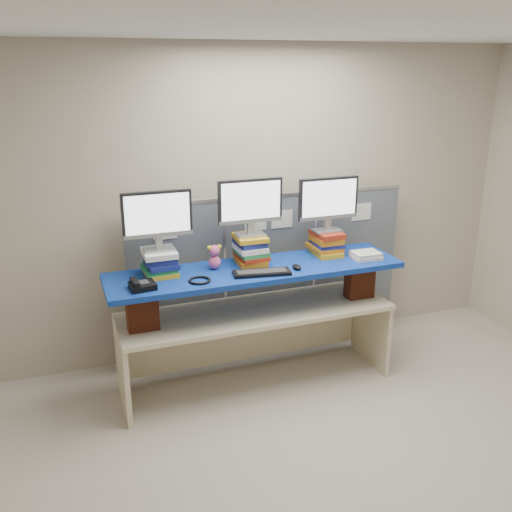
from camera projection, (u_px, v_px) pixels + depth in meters
name	position (u px, v px, depth m)	size (l,w,h in m)	color
room	(375.00, 275.00, 3.44)	(5.00, 4.00, 2.80)	#BDB19B
cubicle_partition	(270.00, 275.00, 5.23)	(2.60, 0.06, 1.53)	#4E545C
desk	(256.00, 325.00, 4.74)	(2.27, 0.68, 0.69)	beige
brick_pier_left	(142.00, 310.00, 4.30)	(0.24, 0.13, 0.32)	maroon
brick_pier_right	(360.00, 279.00, 4.91)	(0.24, 0.13, 0.32)	maroon
blue_board	(256.00, 270.00, 4.59)	(2.40, 0.60, 0.04)	navy
book_stack_left	(160.00, 262.00, 4.41)	(0.27, 0.30, 0.20)	gold
book_stack_center	(251.00, 249.00, 4.65)	(0.26, 0.31, 0.24)	#B46711
book_stack_right	(326.00, 243.00, 4.88)	(0.26, 0.31, 0.21)	gold
monitor_left	(157.00, 217.00, 4.30)	(0.53, 0.15, 0.46)	#97979C
monitor_center	(250.00, 204.00, 4.53)	(0.53, 0.15, 0.46)	#97979C
monitor_right	(328.00, 201.00, 4.76)	(0.53, 0.15, 0.46)	#97979C
keyboard	(262.00, 273.00, 4.44)	(0.47, 0.22, 0.03)	black
mouse	(297.00, 267.00, 4.55)	(0.06, 0.11, 0.04)	black
desk_phone	(142.00, 285.00, 4.14)	(0.20, 0.18, 0.08)	black
headset	(200.00, 280.00, 4.29)	(0.17, 0.17, 0.02)	black
plush_toy	(215.00, 257.00, 4.52)	(0.12, 0.09, 0.20)	#DD5487
binder_stack	(366.00, 255.00, 4.80)	(0.24, 0.19, 0.06)	beige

